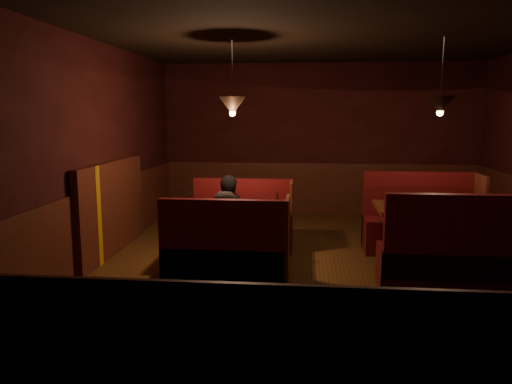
# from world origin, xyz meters

# --- Properties ---
(room) EXTENTS (6.02, 7.02, 2.92)m
(room) POSITION_xyz_m (-0.28, 0.04, 1.05)
(room) COLOR #442513
(room) RESTS_ON ground
(main_table) EXTENTS (1.34, 0.81, 0.94)m
(main_table) POSITION_xyz_m (-1.16, 0.14, 0.55)
(main_table) COLOR #562A0E
(main_table) RESTS_ON ground
(main_bench_far) EXTENTS (1.47, 0.53, 1.00)m
(main_bench_far) POSITION_xyz_m (-1.15, 0.90, 0.32)
(main_bench_far) COLOR black
(main_bench_far) RESTS_ON ground
(main_bench_near) EXTENTS (1.47, 0.53, 1.00)m
(main_bench_near) POSITION_xyz_m (-1.15, -0.62, 0.32)
(main_bench_near) COLOR black
(main_bench_near) RESTS_ON ground
(second_table) EXTENTS (1.42, 0.91, 0.80)m
(second_table) POSITION_xyz_m (1.36, 0.12, 0.60)
(second_table) COLOR #562A0E
(second_table) RESTS_ON ground
(second_bench_far) EXTENTS (1.57, 0.59, 1.12)m
(second_bench_far) POSITION_xyz_m (1.40, 0.97, 0.36)
(second_bench_far) COLOR black
(second_bench_far) RESTS_ON ground
(second_bench_near) EXTENTS (1.57, 0.59, 1.12)m
(second_bench_near) POSITION_xyz_m (1.40, -0.73, 0.36)
(second_bench_near) COLOR black
(second_bench_near) RESTS_ON ground
(diner_a) EXTENTS (0.57, 0.42, 1.45)m
(diner_a) POSITION_xyz_m (-1.33, 0.76, 0.72)
(diner_a) COLOR black
(diner_a) RESTS_ON ground
(diner_b) EXTENTS (0.77, 0.65, 1.40)m
(diner_b) POSITION_xyz_m (-1.14, -0.49, 0.70)
(diner_b) COLOR #33302C
(diner_b) RESTS_ON ground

